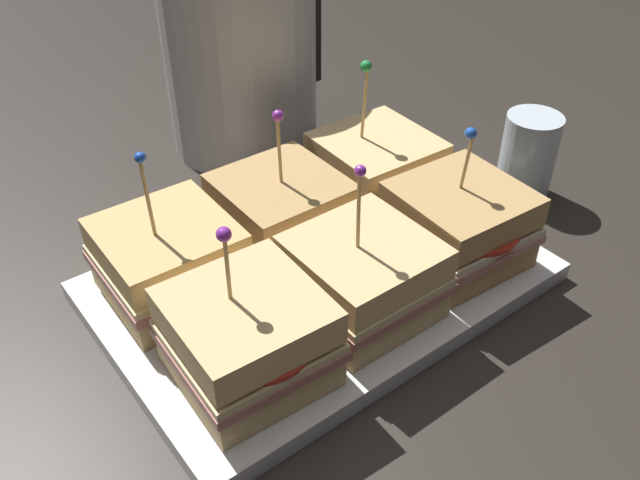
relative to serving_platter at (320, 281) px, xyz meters
name	(u,v)px	position (x,y,z in m)	size (l,w,h in m)	color
ground_plane	(320,288)	(0.00, 0.00, -0.01)	(6.00, 6.00, 0.00)	#2D2823
serving_platter	(320,281)	(0.00, 0.00, 0.00)	(0.40, 0.27, 0.02)	white
sandwich_front_left	(248,338)	(-0.12, -0.06, 0.05)	(0.12, 0.12, 0.14)	#DBB77A
sandwich_front_center	(364,276)	(0.00, -0.06, 0.05)	(0.11, 0.11, 0.15)	#DBB77A
sandwich_front_right	(459,225)	(0.12, -0.06, 0.05)	(0.12, 0.12, 0.14)	tan
sandwich_back_left	(169,260)	(-0.12, 0.06, 0.05)	(0.12, 0.12, 0.15)	tan
sandwich_back_center	(283,212)	(0.00, 0.06, 0.05)	(0.11, 0.11, 0.14)	tan
sandwich_back_right	(376,171)	(0.12, 0.06, 0.05)	(0.12, 0.12, 0.16)	#DBB77A
kettle_steel	(240,51)	(0.10, 0.28, 0.11)	(0.20, 0.18, 0.27)	#B7BABF
drinking_glass	(528,156)	(0.28, -0.01, 0.04)	(0.06, 0.06, 0.10)	silver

